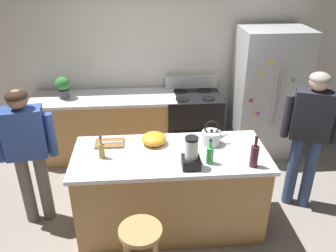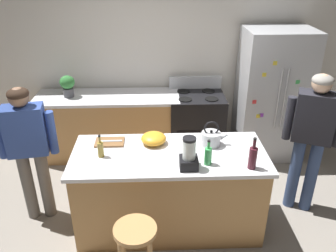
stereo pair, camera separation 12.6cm
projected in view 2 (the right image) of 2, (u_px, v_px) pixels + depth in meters
name	position (u px, v px, depth m)	size (l,w,h in m)	color
ground_plane	(169.00, 223.00, 3.84)	(14.00, 14.00, 0.00)	gray
back_wall	(164.00, 57.00, 4.96)	(8.00, 0.10, 2.70)	silver
kitchen_island	(169.00, 190.00, 3.63)	(1.94, 0.83, 0.92)	#B7844C
back_counter_run	(109.00, 125.00, 4.98)	(2.00, 0.64, 0.92)	#B7844C
refrigerator	(272.00, 95.00, 4.81)	(0.90, 0.73, 1.83)	#B7BABF
stove_range	(196.00, 124.00, 5.00)	(0.76, 0.65, 1.10)	black
person_by_island_left	(28.00, 143.00, 3.55)	(0.60, 0.28, 1.55)	#66605B
person_by_sink_right	(312.00, 132.00, 3.66)	(0.58, 0.35, 1.64)	#384C7A
bar_stool	(136.00, 243.00, 2.86)	(0.36, 0.36, 0.70)	#B7844C
potted_plant	(68.00, 85.00, 4.68)	(0.20, 0.20, 0.30)	#4C4C51
blender_appliance	(189.00, 155.00, 3.14)	(0.17, 0.17, 0.31)	black
bottle_soda	(208.00, 155.00, 3.20)	(0.07, 0.07, 0.26)	#3FB259
bottle_wine	(253.00, 157.00, 3.13)	(0.08, 0.08, 0.32)	#471923
bottle_vinegar	(101.00, 149.00, 3.33)	(0.06, 0.06, 0.24)	olive
mixing_bowl	(154.00, 138.00, 3.57)	(0.26, 0.26, 0.12)	orange
tea_kettle	(211.00, 138.00, 3.54)	(0.28, 0.20, 0.27)	#B7BABF
cutting_board	(110.00, 142.00, 3.60)	(0.30, 0.20, 0.02)	brown
chef_knife	(111.00, 141.00, 3.59)	(0.22, 0.03, 0.01)	#B7BABF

